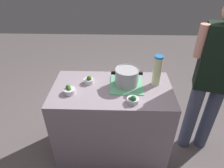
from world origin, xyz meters
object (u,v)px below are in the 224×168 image
object	(u,v)px
broccoli_bowl_front	(69,90)
broccoli_bowl_back	(89,80)
cooking_pot	(127,77)
lemonade_pitcher	(157,71)
broccoli_bowl_center	(133,100)
person_cook	(212,80)

from	to	relation	value
broccoli_bowl_front	broccoli_bowl_back	world-z (taller)	broccoli_bowl_back
broccoli_bowl_front	broccoli_bowl_back	xyz separation A→B (m)	(0.16, 0.18, 0.00)
broccoli_bowl_front	broccoli_bowl_back	size ratio (longest dim) A/B	1.10
cooking_pot	broccoli_bowl_back	distance (m)	0.39
lemonade_pitcher	broccoli_bowl_center	distance (m)	0.41
broccoli_bowl_back	person_cook	world-z (taller)	person_cook
cooking_pot	broccoli_bowl_center	xyz separation A→B (m)	(0.05, -0.28, -0.07)
lemonade_pitcher	broccoli_bowl_back	xyz separation A→B (m)	(-0.68, -0.00, -0.13)
broccoli_bowl_front	broccoli_bowl_center	xyz separation A→B (m)	(0.59, -0.13, -0.00)
cooking_pot	lemonade_pitcher	world-z (taller)	lemonade_pitcher
lemonade_pitcher	person_cook	distance (m)	0.56
broccoli_bowl_front	person_cook	distance (m)	1.41
broccoli_bowl_center	broccoli_bowl_front	bearing A→B (deg)	167.79
cooking_pot	lemonade_pitcher	size ratio (longest dim) A/B	0.98
lemonade_pitcher	person_cook	xyz separation A→B (m)	(0.55, -0.01, -0.10)
person_cook	broccoli_bowl_front	bearing A→B (deg)	-173.22
broccoli_bowl_center	broccoli_bowl_back	distance (m)	0.53
broccoli_bowl_center	person_cook	bearing A→B (deg)	20.18
lemonade_pitcher	broccoli_bowl_center	xyz separation A→B (m)	(-0.25, -0.31, -0.13)
broccoli_bowl_center	person_cook	world-z (taller)	person_cook
broccoli_bowl_center	broccoli_bowl_back	xyz separation A→B (m)	(-0.43, 0.31, 0.00)
cooking_pot	person_cook	world-z (taller)	person_cook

